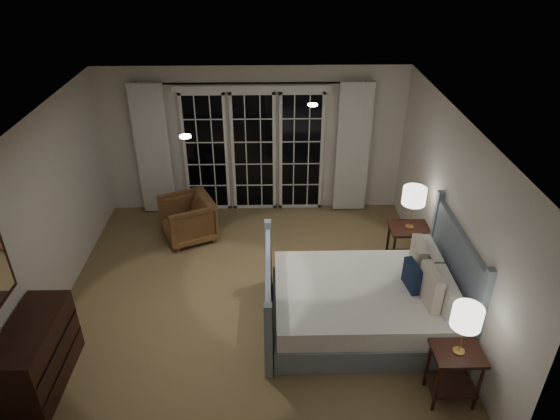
{
  "coord_description": "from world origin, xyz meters",
  "views": [
    {
      "loc": [
        0.28,
        -5.26,
        4.42
      ],
      "look_at": [
        0.4,
        0.55,
        1.05
      ],
      "focal_mm": 32.0,
      "sensor_mm": 36.0,
      "label": 1
    }
  ],
  "objects_px": {
    "nightstand_right": "(407,241)",
    "lamp_right": "(414,196)",
    "armchair": "(188,219)",
    "dresser": "(37,355)",
    "bed": "(364,302)",
    "lamp_left": "(467,317)",
    "nightstand_left": "(454,368)"
  },
  "relations": [
    {
      "from": "nightstand_left",
      "to": "lamp_right",
      "type": "bearing_deg",
      "value": 88.41
    },
    {
      "from": "bed",
      "to": "nightstand_right",
      "type": "xyz_separation_m",
      "value": [
        0.8,
        1.13,
        0.14
      ]
    },
    {
      "from": "nightstand_right",
      "to": "lamp_left",
      "type": "relative_size",
      "value": 1.23
    },
    {
      "from": "nightstand_right",
      "to": "armchair",
      "type": "distance_m",
      "value": 3.37
    },
    {
      "from": "nightstand_left",
      "to": "dresser",
      "type": "bearing_deg",
      "value": 176.25
    },
    {
      "from": "lamp_left",
      "to": "dresser",
      "type": "bearing_deg",
      "value": 176.25
    },
    {
      "from": "bed",
      "to": "nightstand_right",
      "type": "distance_m",
      "value": 1.4
    },
    {
      "from": "nightstand_right",
      "to": "lamp_right",
      "type": "bearing_deg",
      "value": -90.0
    },
    {
      "from": "lamp_left",
      "to": "armchair",
      "type": "relative_size",
      "value": 0.74
    },
    {
      "from": "nightstand_left",
      "to": "lamp_left",
      "type": "relative_size",
      "value": 1.14
    },
    {
      "from": "bed",
      "to": "nightstand_right",
      "type": "height_order",
      "value": "bed"
    },
    {
      "from": "dresser",
      "to": "lamp_left",
      "type": "bearing_deg",
      "value": -3.75
    },
    {
      "from": "lamp_right",
      "to": "dresser",
      "type": "height_order",
      "value": "lamp_right"
    },
    {
      "from": "bed",
      "to": "nightstand_right",
      "type": "relative_size",
      "value": 3.22
    },
    {
      "from": "nightstand_right",
      "to": "armchair",
      "type": "relative_size",
      "value": 0.92
    },
    {
      "from": "bed",
      "to": "lamp_right",
      "type": "xyz_separation_m",
      "value": [
        0.8,
        1.13,
        0.87
      ]
    },
    {
      "from": "lamp_right",
      "to": "armchair",
      "type": "distance_m",
      "value": 3.48
    },
    {
      "from": "lamp_left",
      "to": "lamp_right",
      "type": "bearing_deg",
      "value": 88.41
    },
    {
      "from": "nightstand_right",
      "to": "lamp_right",
      "type": "height_order",
      "value": "lamp_right"
    },
    {
      "from": "lamp_right",
      "to": "dresser",
      "type": "distance_m",
      "value": 4.94
    },
    {
      "from": "armchair",
      "to": "dresser",
      "type": "bearing_deg",
      "value": -46.87
    },
    {
      "from": "bed",
      "to": "dresser",
      "type": "distance_m",
      "value": 3.75
    },
    {
      "from": "bed",
      "to": "lamp_left",
      "type": "distance_m",
      "value": 1.58
    },
    {
      "from": "armchair",
      "to": "lamp_right",
      "type": "bearing_deg",
      "value": 50.32
    },
    {
      "from": "nightstand_left",
      "to": "dresser",
      "type": "xyz_separation_m",
      "value": [
        -4.38,
        0.29,
        -0.02
      ]
    },
    {
      "from": "nightstand_left",
      "to": "lamp_left",
      "type": "xyz_separation_m",
      "value": [
        0.0,
        0.0,
        0.68
      ]
    },
    {
      "from": "armchair",
      "to": "dresser",
      "type": "height_order",
      "value": "dresser"
    },
    {
      "from": "lamp_left",
      "to": "dresser",
      "type": "height_order",
      "value": "lamp_left"
    },
    {
      "from": "bed",
      "to": "dresser",
      "type": "bearing_deg",
      "value": -166.65
    },
    {
      "from": "bed",
      "to": "armchair",
      "type": "bearing_deg",
      "value": 140.4
    },
    {
      "from": "bed",
      "to": "lamp_left",
      "type": "bearing_deg",
      "value": -57.3
    },
    {
      "from": "lamp_left",
      "to": "bed",
      "type": "bearing_deg",
      "value": 122.7
    }
  ]
}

